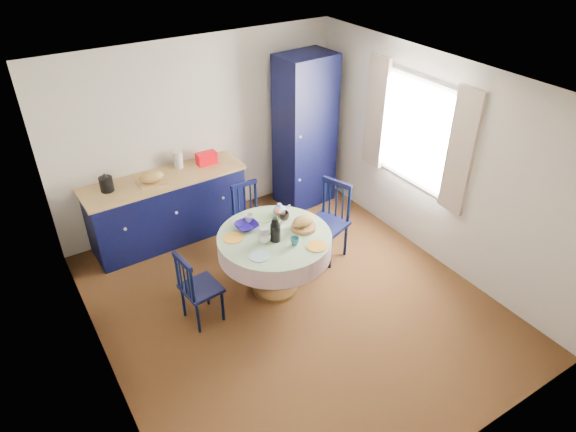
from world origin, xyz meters
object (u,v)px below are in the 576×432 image
Objects in this scene: chair_left at (198,288)px; mug_a at (264,238)px; chair_far at (250,217)px; mug_b at (295,241)px; pantry_cabinet at (305,132)px; cobalt_bowl at (247,226)px; mug_c at (284,216)px; kitchen_counter at (168,207)px; chair_right at (329,221)px; dining_table at (275,244)px; mug_d at (249,218)px.

mug_a is (0.79, -0.05, 0.37)m from chair_left.
chair_far is 1.24m from mug_b.
cobalt_bowl is at bearing -146.70° from pantry_cabinet.
chair_far reaches higher than mug_c.
chair_far is 1.09m from mug_a.
pantry_cabinet is 2.90m from chair_left.
mug_a is 0.53× the size of cobalt_bowl.
kitchen_counter is 2.05× the size of chair_right.
mug_a is 0.33m from mug_b.
dining_table reaches higher than mug_c.
pantry_cabinet is 1.95m from mug_d.
chair_far is at bearing 96.24° from mug_c.
mug_a reaches higher than mug_c.
mug_b is 0.62m from cobalt_bowl.
pantry_cabinet is 1.54m from chair_far.
chair_left is 1.87m from chair_right.
mug_d is at bearing -69.22° from kitchen_counter.
chair_left is (-0.95, 0.00, -0.20)m from dining_table.
mug_a is at bearing 138.81° from mug_b.
kitchen_counter is at bearing 107.82° from cobalt_bowl.
dining_table is 0.95m from chair_right.
chair_far is 6.50× the size of mug_a.
pantry_cabinet is 1.72× the size of dining_table.
mug_a is at bearing -83.60° from cobalt_bowl.
mug_c is at bearing 71.05° from mug_b.
kitchen_counter is 2.11m from chair_right.
chair_left is 1.13m from mug_b.
mug_c is 0.48× the size of cobalt_bowl.
mug_c is at bearing -85.95° from chair_left.
chair_left is 7.95× the size of mug_d.
mug_b is 0.38× the size of cobalt_bowl.
mug_c reaches higher than mug_b.
pantry_cabinet reaches higher than kitchen_counter.
mug_a is (-1.59, -1.60, -0.27)m from pantry_cabinet.
dining_table is at bearing -99.24° from chair_far.
dining_table is 12.94× the size of mug_b.
kitchen_counter is 1.81m from mug_a.
chair_left is 8.98× the size of mug_b.
mug_d is (0.83, 0.38, 0.37)m from chair_left.
mug_a is at bearing -75.89° from kitchen_counter.
kitchen_counter is 2.16m from pantry_cabinet.
mug_d is at bearing 49.24° from cobalt_bowl.
mug_c is 0.40m from mug_d.
pantry_cabinet is 19.69× the size of mug_d.
mug_b is 0.88× the size of mug_d.
mug_a is 1.39× the size of mug_b.
pantry_cabinet is 22.27× the size of mug_b.
mug_b is at bearing -72.70° from mug_d.
kitchen_counter is 1.48m from cobalt_bowl.
cobalt_bowl is at bearing -118.94° from chair_far.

